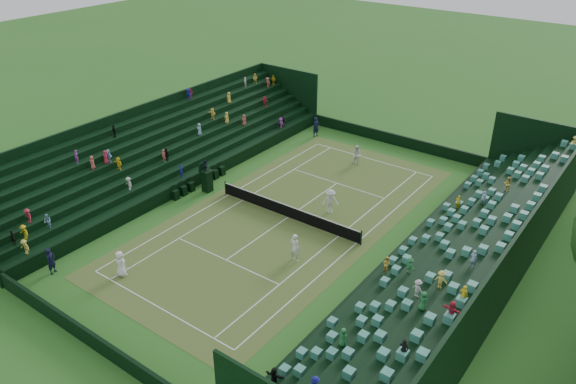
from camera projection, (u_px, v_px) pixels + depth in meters
name	position (u px, v px, depth m)	size (l,w,h in m)	color
ground	(288.00, 217.00, 38.93)	(160.00, 160.00, 0.00)	#296921
court_surface	(288.00, 217.00, 38.93)	(12.97, 26.77, 0.01)	#326E24
perimeter_wall_north	(394.00, 139.00, 49.96)	(17.17, 0.20, 1.00)	black
perimeter_wall_south	(95.00, 342.00, 27.43)	(17.17, 0.20, 1.00)	black
perimeter_wall_east	(400.00, 253.00, 34.25)	(0.20, 31.77, 1.00)	black
perimeter_wall_west	(199.00, 178.00, 43.14)	(0.20, 31.77, 1.00)	black
north_grandstand	(469.00, 262.00, 31.57)	(6.60, 32.00, 4.90)	black
south_grandstand	(161.00, 153.00, 44.83)	(6.60, 32.00, 4.90)	black
tennis_net	(288.00, 211.00, 38.68)	(11.67, 0.10, 1.06)	black
umpire_chair	(207.00, 178.00, 41.88)	(0.81, 0.81, 2.55)	black
courtside_chairs	(199.00, 182.00, 42.85)	(0.48, 5.46, 1.05)	black
player_near_west	(121.00, 264.00, 32.66)	(0.81, 0.53, 1.65)	white
player_near_east	(295.00, 247.00, 33.95)	(0.69, 0.45, 1.89)	white
player_far_west	(357.00, 155.00, 46.07)	(0.82, 0.64, 1.69)	white
player_far_east	(330.00, 201.00, 39.09)	(1.17, 0.68, 1.81)	white
line_judge_north	(316.00, 127.00, 51.45)	(0.67, 0.44, 1.84)	black
line_judge_south	(51.00, 261.00, 32.89)	(0.61, 0.40, 1.68)	black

